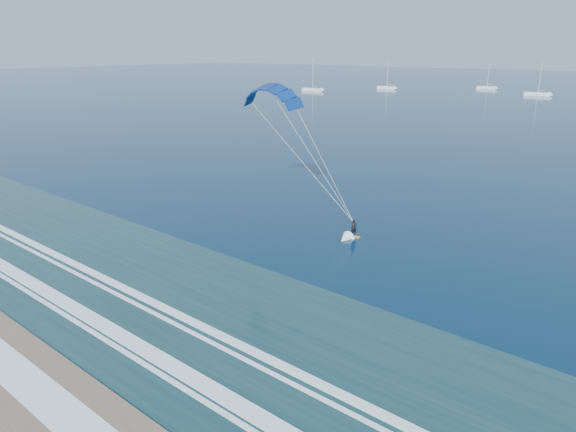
% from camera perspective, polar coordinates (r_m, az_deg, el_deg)
% --- Properties ---
extents(kitesurfer_rig, '(14.44, 3.92, 15.12)m').
position_cam_1_polar(kitesurfer_rig, '(49.47, 2.06, 7.49)').
color(kitesurfer_rig, gold).
rests_on(kitesurfer_rig, ground).
extents(sailboat_0, '(9.93, 2.40, 13.33)m').
position_cam_1_polar(sailboat_0, '(221.75, 2.77, 13.87)').
color(sailboat_0, silver).
rests_on(sailboat_0, ground).
extents(sailboat_1, '(8.53, 2.40, 11.74)m').
position_cam_1_polar(sailboat_1, '(236.62, 10.93, 13.85)').
color(sailboat_1, silver).
rests_on(sailboat_1, ground).
extents(sailboat_2, '(8.21, 2.40, 11.14)m').
position_cam_1_polar(sailboat_2, '(248.34, 21.22, 13.17)').
color(sailboat_2, silver).
rests_on(sailboat_2, ground).
extents(sailboat_7, '(9.43, 2.40, 12.97)m').
position_cam_1_polar(sailboat_7, '(221.55, 26.00, 12.11)').
color(sailboat_7, silver).
rests_on(sailboat_7, ground).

